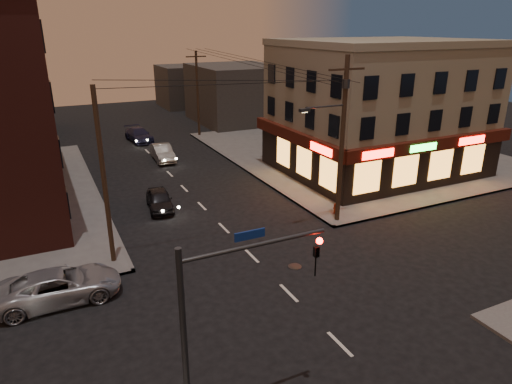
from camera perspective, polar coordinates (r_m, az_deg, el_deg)
ground at (r=21.70m, az=4.12°, el=-12.49°), size 120.00×120.00×0.00m
sidewalk_ne at (r=45.69m, az=11.95°, el=5.00°), size 24.00×28.00×0.15m
pizza_building at (r=39.09m, az=15.06°, el=10.15°), size 15.85×12.85×10.50m
bg_building_ne_a at (r=59.14m, az=-2.45°, el=12.19°), size 10.00×12.00×7.00m
bg_building_ne_b at (r=71.53m, az=-8.56°, el=12.98°), size 8.00×8.00×6.00m
utility_pole_main at (r=27.47m, az=10.59°, el=7.36°), size 4.20×0.44×10.00m
utility_pole_far at (r=50.86m, az=-7.31°, el=12.06°), size 0.26×0.26×9.00m
utility_pole_west at (r=23.45m, az=-18.48°, el=1.62°), size 0.24×0.24×9.00m
traffic_signal at (r=13.17m, az=-4.68°, el=-14.82°), size 4.49×0.32×6.47m
suv_cross at (r=22.56m, az=-23.34°, el=-10.71°), size 5.30×2.45×1.47m
sedan_near at (r=31.23m, az=-11.97°, el=-0.97°), size 2.06×4.07×1.33m
sedan_mid at (r=42.58m, az=-11.62°, el=4.84°), size 1.77×4.52×1.46m
sedan_far at (r=50.31m, az=-14.43°, el=6.93°), size 2.46×5.08×1.42m
fire_hydrant at (r=29.99m, az=9.89°, el=-1.99°), size 0.31×0.31×0.70m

